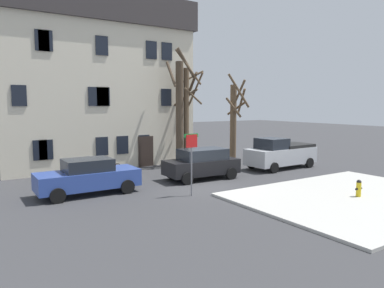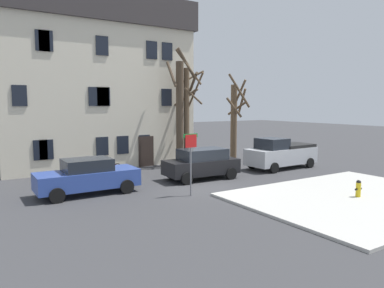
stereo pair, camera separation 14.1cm
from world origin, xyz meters
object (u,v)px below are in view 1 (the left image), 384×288
Objects in this scene: building_main at (91,82)px; car_black_wagon at (202,163)px; tree_bare_near at (180,110)px; pickup_truck_silver at (280,153)px; fire_hydrant at (359,188)px; street_sign_pole at (192,153)px; bicycle_leaning at (108,170)px; tree_bare_far at (234,118)px; tree_bare_mid at (187,112)px; car_blue_sedan at (88,176)px.

building_main reaches higher than car_black_wagon.
car_black_wagon is at bearing -70.42° from building_main.
tree_bare_near is 7.44m from pickup_truck_silver.
fire_hydrant is at bearing -79.18° from tree_bare_near.
bicycle_leaning is (-1.63, 6.84, -1.69)m from street_sign_pole.
tree_bare_far is at bearing 38.01° from car_black_wagon.
street_sign_pole is at bearing -86.34° from building_main.
car_black_wagon is at bearing -178.98° from pickup_truck_silver.
car_black_wagon is at bearing -141.99° from tree_bare_far.
pickup_truck_silver is at bearing -42.06° from tree_bare_mid.
street_sign_pole reaches higher than car_blue_sedan.
building_main is at bearing 155.54° from tree_bare_far.
tree_bare_near is 4.58× the size of bicycle_leaning.
tree_bare_mid is 4.54× the size of bicycle_leaning.
car_black_wagon reaches higher than fire_hydrant.
bicycle_leaning is at bearing 137.57° from car_black_wagon.
fire_hydrant is (-2.95, -12.62, -2.74)m from tree_bare_far.
tree_bare_mid is (5.12, -5.11, -2.13)m from building_main.
tree_bare_mid is 4.81m from tree_bare_far.
tree_bare_mid is 9.88m from car_blue_sedan.
tree_bare_far reaches higher than car_blue_sedan.
bicycle_leaning is (2.38, 3.89, -0.49)m from car_blue_sedan.
pickup_truck_silver is at bearing -89.60° from tree_bare_far.
building_main is 17.32× the size of fire_hydrant.
building_main is 2.82× the size of car_blue_sedan.
street_sign_pole is (-4.32, -7.41, -1.73)m from tree_bare_mid.
building_main reaches higher than fire_hydrant.
pickup_truck_silver reaches higher than car_black_wagon.
street_sign_pole is at bearing -36.45° from car_blue_sedan.
building_main reaches higher than bicycle_leaning.
car_black_wagon is (-1.73, -4.42, -2.87)m from tree_bare_mid.
fire_hydrant is (1.79, -11.99, -3.26)m from tree_bare_mid.
building_main is 11.14m from tree_bare_far.
pickup_truck_silver is at bearing 18.85° from street_sign_pole.
street_sign_pole is at bearing -138.40° from tree_bare_far.
tree_bare_near reaches higher than pickup_truck_silver.
car_blue_sedan is at bearing -108.52° from building_main.
pickup_truck_silver is (13.09, 0.14, 0.15)m from car_blue_sedan.
tree_bare_near is at bearing 6.41° from bicycle_leaning.
tree_bare_mid reaches higher than car_blue_sedan.
fire_hydrant is at bearing -36.88° from street_sign_pole.
car_black_wagon is (6.59, 0.03, 0.06)m from car_blue_sedan.
building_main reaches higher than tree_bare_near.
tree_bare_far is (4.74, 0.63, -0.52)m from tree_bare_mid.
tree_bare_near is 12.71m from fire_hydrant.
tree_bare_mid is 12.55m from fire_hydrant.
bicycle_leaning is (-5.43, -0.61, -3.55)m from tree_bare_near.
building_main reaches higher than pickup_truck_silver.
tree_bare_near reaches higher than fire_hydrant.
car_black_wagon is (-1.22, -4.47, -3.01)m from tree_bare_near.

